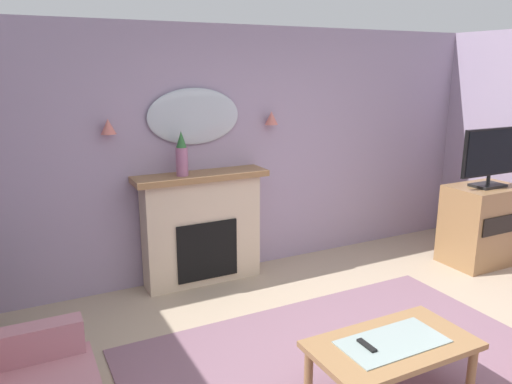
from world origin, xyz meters
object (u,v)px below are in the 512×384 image
Objects in this scene: mantel_vase_left at (182,155)px; tv_remote at (367,346)px; tv_flatscreen at (491,156)px; coffee_table at (392,350)px; wall_sconce_right at (271,118)px; wall_mirror at (194,116)px; fireplace at (202,229)px; wall_sconce_left at (108,127)px; tv_cabinet at (481,225)px.

mantel_vase_left is 2.73× the size of tv_remote.
coffee_table is at bearing -151.52° from tv_flatscreen.
wall_sconce_right is 2.80m from tv_remote.
wall_mirror is 2.88m from coffee_table.
wall_sconce_right is at bearing 6.16° from fireplace.
fireplace reaches higher than tv_remote.
tv_remote is (-0.19, 0.03, 0.07)m from coffee_table.
wall_sconce_right reaches higher than coffee_table.
wall_mirror reaches higher than mantel_vase_left.
fireplace is at bearing -6.16° from wall_sconce_left.
wall_mirror reaches higher than wall_sconce_left.
fireplace is 1.15m from wall_mirror.
wall_sconce_left is at bearing 117.07° from coffee_table.
wall_sconce_left is at bearing 173.84° from fireplace.
fireplace is at bearing 99.84° from coffee_table.
mantel_vase_left is 0.40× the size of coffee_table.
tv_cabinet is 1.07× the size of tv_flatscreen.
tv_flatscreen reaches higher than fireplace.
wall_mirror is at bearing 40.36° from mantel_vase_left.
wall_sconce_left is 2.93m from tv_remote.
wall_mirror reaches higher than tv_flatscreen.
mantel_vase_left is 3.34m from tv_flatscreen.
wall_sconce_left is 0.17× the size of tv_flatscreen.
tv_remote is (0.42, -2.32, -0.91)m from mantel_vase_left.
coffee_table is (-0.44, -2.47, -1.28)m from wall_sconce_right.
wall_mirror is 6.86× the size of wall_sconce_left.
tv_cabinet is at bearing -17.53° from fireplace.
tv_cabinet is (2.59, 1.43, 0.07)m from coffee_table.
wall_sconce_left is at bearing 164.89° from tv_cabinet.
wall_sconce_left is 1.70m from wall_sconce_right.
tv_cabinet reaches higher than coffee_table.
coffee_table is at bearing -62.93° from wall_sconce_left.
coffee_table is at bearing -75.39° from mantel_vase_left.
wall_sconce_right reaches higher than fireplace.
wall_mirror is 3.44m from tv_cabinet.
tv_flatscreen is (3.01, -1.11, -0.46)m from wall_mirror.
fireplace is 9.71× the size of wall_sconce_right.
fireplace is at bearing 162.11° from tv_flatscreen.
tv_cabinet is at bearing 90.00° from tv_flatscreen.
tv_remote is (0.22, -2.35, -0.12)m from fireplace.
wall_sconce_right is at bearing -3.37° from wall_mirror.
wall_sconce_left reaches higher than mantel_vase_left.
tv_remote is at bearing -104.44° from wall_sconce_right.
fireplace is 0.82m from mantel_vase_left.
tv_cabinet is at bearing -15.11° from wall_sconce_left.
wall_mirror is 6.00× the size of tv_remote.
fireplace reaches higher than tv_cabinet.
mantel_vase_left reaches higher than fireplace.
tv_remote is at bearing -66.31° from wall_sconce_left.
tv_remote is 0.19× the size of tv_flatscreen.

